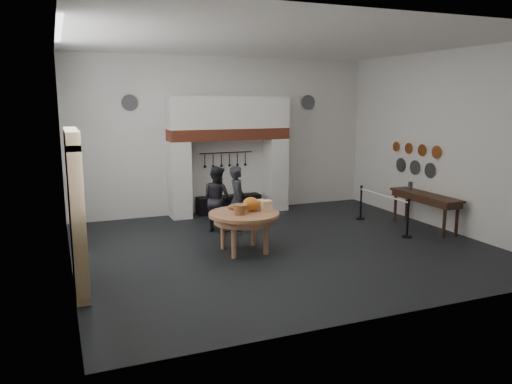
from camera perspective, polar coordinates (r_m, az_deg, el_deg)
name	(u,v)px	position (r m, az deg, el deg)	size (l,w,h in m)	color
floor	(282,246)	(11.43, 2.99, -6.19)	(9.00, 8.00, 0.02)	black
ceiling	(284,41)	(11.01, 3.22, 16.84)	(9.00, 8.00, 0.02)	silver
wall_back	(225,135)	(14.71, -3.56, 6.48)	(9.00, 0.02, 4.50)	silver
wall_front	(399,172)	(7.59, 16.00, 2.25)	(9.00, 0.02, 4.50)	silver
wall_left	(64,156)	(9.97, -21.09, 3.85)	(0.02, 8.00, 4.50)	silver
wall_right	(444,141)	(13.53, 20.72, 5.46)	(0.02, 8.00, 4.50)	silver
chimney_pier_left	(179,180)	(14.10, -8.74, 1.39)	(0.55, 0.70, 2.15)	silver
chimney_pier_right	(276,174)	(15.05, 2.26, 2.08)	(0.55, 0.70, 2.15)	silver
hearth_brick_band	(229,134)	(14.37, -3.11, 6.63)	(3.50, 0.72, 0.32)	#9E442B
chimney_hood	(229,113)	(14.34, -3.14, 9.06)	(3.50, 0.70, 0.90)	silver
iron_range	(229,204)	(14.72, -3.12, -1.38)	(1.90, 0.45, 0.50)	black
utensil_rail	(226,153)	(14.67, -3.43, 4.51)	(0.02, 0.02, 1.60)	black
door_recess	(71,220)	(9.15, -20.35, -3.02)	(0.04, 1.10, 2.50)	black
door_jamb_near	(79,226)	(8.46, -19.60, -3.70)	(0.22, 0.30, 2.60)	tan
door_jamb_far	(75,209)	(9.82, -19.99, -1.79)	(0.22, 0.30, 2.60)	tan
door_lintel	(71,138)	(8.94, -20.35, 5.78)	(0.22, 1.70, 0.30)	tan
wall_plaque	(68,184)	(10.85, -20.69, 0.90)	(0.05, 0.34, 0.44)	gold
work_table	(244,214)	(10.82, -1.38, -2.55)	(1.54, 1.54, 0.07)	#B47755
pumpkin	(251,204)	(10.94, -0.59, -1.38)	(0.36, 0.36, 0.31)	#C8521C
cheese_block_big	(266,206)	(10.92, 1.17, -1.59)	(0.22, 0.22, 0.24)	#FFDD98
cheese_block_small	(260,204)	(11.19, 0.47, -1.40)	(0.18, 0.18, 0.20)	#FFF598
wicker_basket	(240,210)	(10.60, -1.86, -2.02)	(0.32, 0.32, 0.22)	#965C37
bread_loaf	(234,207)	(11.08, -2.51, -1.71)	(0.31, 0.18, 0.13)	olive
visitor_near	(237,200)	(12.31, -2.14, -0.91)	(0.62, 0.40, 1.69)	black
visitor_far	(217,199)	(12.56, -4.47, -0.78)	(0.81, 0.63, 1.66)	black
side_table	(425,195)	(13.52, 18.78, -0.33)	(0.55, 2.20, 0.06)	#341D13
pewter_jug	(410,186)	(13.95, 17.22, 0.67)	(0.12, 0.12, 0.22)	#454449
copper_pan_a	(437,152)	(13.68, 19.95, 4.30)	(0.34, 0.34, 0.03)	#C6662D
copper_pan_b	(422,150)	(14.09, 18.46, 4.55)	(0.32, 0.32, 0.03)	#C6662D
copper_pan_c	(409,148)	(14.51, 17.06, 4.79)	(0.30, 0.30, 0.03)	#C6662D
copper_pan_d	(396,147)	(14.94, 15.73, 5.01)	(0.28, 0.28, 0.03)	#C6662D
pewter_plate_left	(430,170)	(13.88, 19.27, 2.34)	(0.40, 0.40, 0.03)	#4C4C51
pewter_plate_mid	(415,168)	(14.33, 17.70, 2.68)	(0.40, 0.40, 0.03)	#4C4C51
pewter_plate_right	(401,165)	(14.79, 16.22, 2.99)	(0.40, 0.40, 0.03)	#4C4C51
pewter_plate_back_left	(130,103)	(14.01, -14.24, 9.87)	(0.44, 0.44, 0.03)	#4C4C51
pewter_plate_back_right	(308,102)	(15.70, 5.99, 10.17)	(0.44, 0.44, 0.03)	#4C4C51
barrier_post_near	(408,219)	(12.57, 16.97, -2.97)	(0.05, 0.05, 0.90)	black
barrier_post_far	(361,203)	(14.14, 11.90, -1.26)	(0.05, 0.05, 0.90)	black
barrier_rope	(383,195)	(13.26, 14.36, -0.38)	(0.04, 0.04, 2.00)	white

